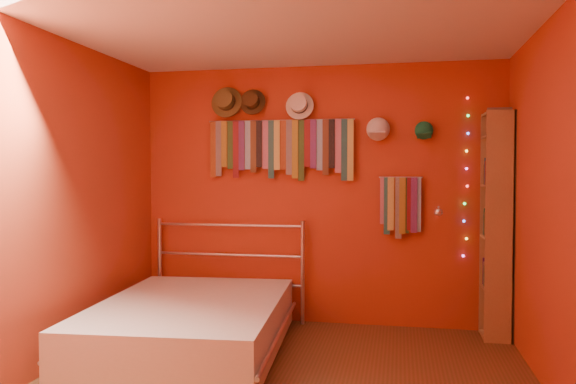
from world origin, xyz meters
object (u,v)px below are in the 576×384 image
Objects in this scene: tie_rack at (281,146)px; bed at (191,325)px; bookshelf at (501,224)px; reading_lamp at (438,212)px.

bed is at bearing -115.44° from tie_rack.
tie_rack is 2.15m from bookshelf.
tie_rack is 1.61m from reading_lamp.
tie_rack is at bearing 172.80° from reading_lamp.
reading_lamp is 0.15× the size of bed.
bed is (-0.51, -1.08, -1.50)m from tie_rack.
tie_rack is 1.92m from bed.
tie_rack is at bearing 60.47° from bed.
bookshelf reaches higher than tie_rack.
reading_lamp is at bearing 20.10° from bed.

